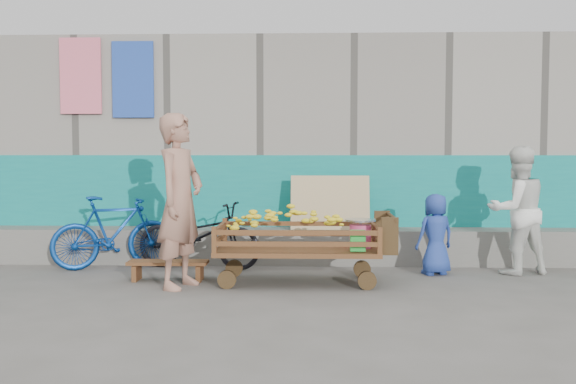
{
  "coord_description": "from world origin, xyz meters",
  "views": [
    {
      "loc": [
        0.04,
        -5.91,
        1.46
      ],
      "look_at": [
        -0.2,
        1.2,
        1.0
      ],
      "focal_mm": 40.0,
      "sensor_mm": 36.0,
      "label": 1
    }
  ],
  "objects_px": {
    "child": "(435,234)",
    "bicycle_blue": "(114,232)",
    "vendor_man": "(180,201)",
    "banana_cart": "(294,233)",
    "woman": "(517,210)",
    "bicycle_dark": "(199,235)",
    "bench": "(168,266)"
  },
  "relations": [
    {
      "from": "vendor_man",
      "to": "child",
      "type": "height_order",
      "value": "vendor_man"
    },
    {
      "from": "banana_cart",
      "to": "vendor_man",
      "type": "bearing_deg",
      "value": -167.55
    },
    {
      "from": "bench",
      "to": "child",
      "type": "distance_m",
      "value": 3.12
    },
    {
      "from": "woman",
      "to": "child",
      "type": "xyz_separation_m",
      "value": [
        -0.97,
        -0.09,
        -0.28
      ]
    },
    {
      "from": "bench",
      "to": "bicycle_blue",
      "type": "distance_m",
      "value": 1.14
    },
    {
      "from": "vendor_man",
      "to": "woman",
      "type": "relative_size",
      "value": 1.23
    },
    {
      "from": "banana_cart",
      "to": "vendor_man",
      "type": "xyz_separation_m",
      "value": [
        -1.21,
        -0.27,
        0.37
      ]
    },
    {
      "from": "woman",
      "to": "bicycle_dark",
      "type": "relative_size",
      "value": 0.96
    },
    {
      "from": "child",
      "to": "bicycle_blue",
      "type": "bearing_deg",
      "value": -25.39
    },
    {
      "from": "woman",
      "to": "bicycle_blue",
      "type": "relative_size",
      "value": 1.01
    },
    {
      "from": "banana_cart",
      "to": "bicycle_dark",
      "type": "bearing_deg",
      "value": 145.46
    },
    {
      "from": "vendor_man",
      "to": "bicycle_dark",
      "type": "xyz_separation_m",
      "value": [
        0.0,
        1.1,
        -0.51
      ]
    },
    {
      "from": "banana_cart",
      "to": "bench",
      "type": "distance_m",
      "value": 1.48
    },
    {
      "from": "woman",
      "to": "bicycle_dark",
      "type": "bearing_deg",
      "value": -17.1
    },
    {
      "from": "bicycle_blue",
      "to": "child",
      "type": "bearing_deg",
      "value": -116.35
    },
    {
      "from": "bench",
      "to": "vendor_man",
      "type": "height_order",
      "value": "vendor_man"
    },
    {
      "from": "woman",
      "to": "child",
      "type": "distance_m",
      "value": 1.02
    },
    {
      "from": "bicycle_dark",
      "to": "bicycle_blue",
      "type": "xyz_separation_m",
      "value": [
        -1.05,
        -0.03,
        0.04
      ]
    },
    {
      "from": "bicycle_dark",
      "to": "child",
      "type": "bearing_deg",
      "value": -84.74
    },
    {
      "from": "bench",
      "to": "bicycle_dark",
      "type": "distance_m",
      "value": 0.82
    },
    {
      "from": "bicycle_dark",
      "to": "bicycle_blue",
      "type": "relative_size",
      "value": 1.05
    },
    {
      "from": "banana_cart",
      "to": "bicycle_blue",
      "type": "bearing_deg",
      "value": 160.46
    },
    {
      "from": "bicycle_blue",
      "to": "vendor_man",
      "type": "bearing_deg",
      "value": -158.02
    },
    {
      "from": "banana_cart",
      "to": "vendor_man",
      "type": "relative_size",
      "value": 1.05
    },
    {
      "from": "vendor_man",
      "to": "bicycle_blue",
      "type": "height_order",
      "value": "vendor_man"
    },
    {
      "from": "bench",
      "to": "vendor_man",
      "type": "xyz_separation_m",
      "value": [
        0.21,
        -0.35,
        0.76
      ]
    },
    {
      "from": "bench",
      "to": "bicycle_blue",
      "type": "xyz_separation_m",
      "value": [
        -0.83,
        0.72,
        0.29
      ]
    },
    {
      "from": "bench",
      "to": "bicycle_dark",
      "type": "relative_size",
      "value": 0.57
    },
    {
      "from": "bench",
      "to": "child",
      "type": "relative_size",
      "value": 0.93
    },
    {
      "from": "child",
      "to": "bicycle_blue",
      "type": "relative_size",
      "value": 0.64
    },
    {
      "from": "vendor_man",
      "to": "banana_cart",
      "type": "bearing_deg",
      "value": -58.03
    },
    {
      "from": "banana_cart",
      "to": "woman",
      "type": "xyz_separation_m",
      "value": [
        2.62,
        0.63,
        0.2
      ]
    }
  ]
}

